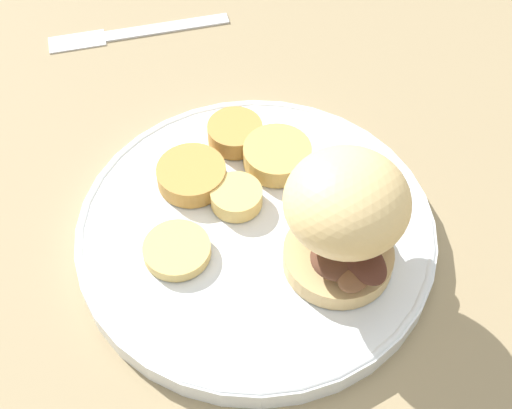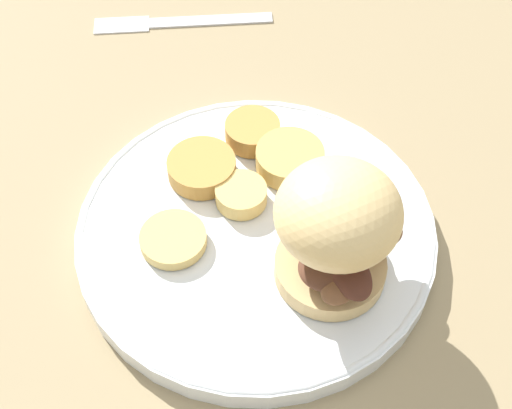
% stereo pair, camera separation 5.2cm
% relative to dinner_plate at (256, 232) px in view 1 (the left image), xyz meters
% --- Properties ---
extents(ground_plane, '(4.00, 4.00, 0.00)m').
position_rel_dinner_plate_xyz_m(ground_plane, '(0.00, 0.00, -0.01)').
color(ground_plane, '#937F5B').
extents(dinner_plate, '(0.27, 0.27, 0.02)m').
position_rel_dinner_plate_xyz_m(dinner_plate, '(0.00, 0.00, 0.00)').
color(dinner_plate, white).
rests_on(dinner_plate, ground_plane).
extents(sandwich, '(0.10, 0.09, 0.10)m').
position_rel_dinner_plate_xyz_m(sandwich, '(-0.06, -0.03, 0.06)').
color(sandwich, tan).
rests_on(sandwich, dinner_plate).
extents(potato_round_0, '(0.05, 0.05, 0.01)m').
position_rel_dinner_plate_xyz_m(potato_round_0, '(0.01, 0.06, 0.01)').
color(potato_round_0, '#DBB766').
rests_on(potato_round_0, dinner_plate).
extents(potato_round_1, '(0.05, 0.05, 0.02)m').
position_rel_dinner_plate_xyz_m(potato_round_1, '(0.04, -0.05, 0.02)').
color(potato_round_1, tan).
rests_on(potato_round_1, dinner_plate).
extents(potato_round_2, '(0.05, 0.05, 0.02)m').
position_rel_dinner_plate_xyz_m(potato_round_2, '(0.08, -0.04, 0.02)').
color(potato_round_2, '#BC8942').
rests_on(potato_round_2, dinner_plate).
extents(potato_round_3, '(0.04, 0.04, 0.01)m').
position_rel_dinner_plate_xyz_m(potato_round_3, '(0.03, 0.00, 0.02)').
color(potato_round_3, '#DBB766').
rests_on(potato_round_3, dinner_plate).
extents(potato_round_4, '(0.05, 0.05, 0.02)m').
position_rel_dinner_plate_xyz_m(potato_round_4, '(0.06, 0.02, 0.02)').
color(potato_round_4, '#BC8942').
rests_on(potato_round_4, dinner_plate).
extents(fork, '(0.08, 0.17, 0.00)m').
position_rel_dinner_plate_xyz_m(fork, '(0.27, -0.05, -0.01)').
color(fork, silver).
rests_on(fork, ground_plane).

